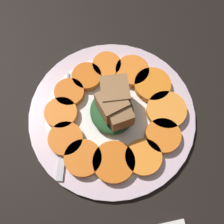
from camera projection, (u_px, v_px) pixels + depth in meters
The scene contains 16 objects.
table_slab at pixel (112, 118), 51.35cm from camera, with size 120.00×120.00×2.00cm, color black.
plate at pixel (112, 115), 49.93cm from camera, with size 29.43×29.43×1.05cm.
carrot_slice_0 at pixel (87, 77), 51.34cm from camera, with size 5.38×5.38×1.38cm, color #D55F13.
carrot_slice_1 at pixel (69, 93), 50.15cm from camera, with size 5.33×5.33×1.38cm, color orange.
carrot_slice_2 at pixel (61, 113), 48.70cm from camera, with size 5.70×5.70×1.38cm, color orange.
carrot_slice_3 at pixel (66, 139), 47.01cm from camera, with size 5.83×5.83×1.38cm, color orange.
carrot_slice_4 at pixel (83, 158), 45.82cm from camera, with size 6.17×6.17×1.38cm, color orange.
carrot_slice_5 at pixel (114, 162), 45.58cm from camera, with size 6.92×6.92×1.38cm, color orange.
carrot_slice_6 at pixel (143, 157), 45.88cm from camera, with size 6.05×6.05×1.38cm, color orange.
carrot_slice_7 at pixel (163, 136), 47.20cm from camera, with size 6.00×6.00×1.38cm, color orange.
carrot_slice_8 at pixel (166, 110), 48.90cm from camera, with size 6.96×6.96×1.38cm, color orange.
carrot_slice_9 at pixel (152, 85), 50.72cm from camera, with size 6.59×6.59×1.38cm, color orange.
carrot_slice_10 at pixel (132, 71), 51.77cm from camera, with size 6.19×6.19×1.38cm, color orange.
carrot_slice_11 at pixel (107, 65), 52.21cm from camera, with size 5.31×5.31×1.38cm, color orange.
center_pile at pixel (114, 106), 46.59cm from camera, with size 8.41×7.55×6.76cm.
fork at pixel (67, 121), 48.74cm from camera, with size 19.43×6.90×0.40cm.
Camera 1 is at (17.37, -3.55, 49.21)cm, focal length 45.00 mm.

